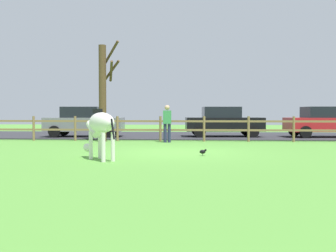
% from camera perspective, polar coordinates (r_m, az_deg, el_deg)
% --- Properties ---
extents(ground_plane, '(60.00, 60.00, 0.00)m').
position_cam_1_polar(ground_plane, '(13.18, 1.37, -3.76)').
color(ground_plane, '#549338').
extents(parking_asphalt, '(28.00, 7.40, 0.05)m').
position_cam_1_polar(parking_asphalt, '(22.44, 2.65, -1.36)').
color(parking_asphalt, '#2D2D33').
rests_on(parking_asphalt, ground_plane).
extents(paddock_fence, '(21.99, 0.11, 1.14)m').
position_cam_1_polar(paddock_fence, '(18.12, 2.04, -0.14)').
color(paddock_fence, olive).
rests_on(paddock_fence, ground_plane).
extents(bare_tree, '(0.97, 1.11, 4.57)m').
position_cam_1_polar(bare_tree, '(18.31, -9.22, 5.03)').
color(bare_tree, '#513A23').
rests_on(bare_tree, ground_plane).
extents(zebra, '(1.40, 1.60, 1.41)m').
position_cam_1_polar(zebra, '(11.10, -9.68, -0.06)').
color(zebra, white).
rests_on(zebra, ground_plane).
extents(crow_on_grass, '(0.21, 0.10, 0.20)m').
position_cam_1_polar(crow_on_grass, '(12.12, 5.02, -3.67)').
color(crow_on_grass, black).
rests_on(crow_on_grass, ground_plane).
extents(parked_car_grey, '(4.09, 2.07, 1.56)m').
position_cam_1_polar(parked_car_grey, '(21.34, -11.92, 0.63)').
color(parked_car_grey, slate).
rests_on(parked_car_grey, parking_asphalt).
extents(parked_car_red, '(4.13, 2.16, 1.56)m').
position_cam_1_polar(parked_car_red, '(21.99, 21.57, 0.58)').
color(parked_car_red, red).
rests_on(parked_car_red, parking_asphalt).
extents(parked_car_black, '(4.13, 2.16, 1.56)m').
position_cam_1_polar(parked_car_black, '(21.15, 7.91, 0.65)').
color(parked_car_black, black).
rests_on(parked_car_black, parking_asphalt).
extents(visitor_near_fence, '(0.38, 0.25, 1.64)m').
position_cam_1_polar(visitor_near_fence, '(17.44, -0.13, 0.61)').
color(visitor_near_fence, '#232847').
rests_on(visitor_near_fence, ground_plane).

